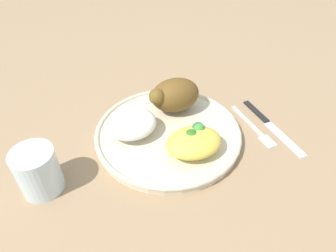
# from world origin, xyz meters

# --- Properties ---
(ground_plane) EXTENTS (2.00, 2.00, 0.00)m
(ground_plane) POSITION_xyz_m (0.00, 0.00, 0.00)
(ground_plane) COLOR #9B7C59
(plate) EXTENTS (0.29, 0.29, 0.02)m
(plate) POSITION_xyz_m (0.00, 0.00, 0.01)
(plate) COLOR beige
(plate) RESTS_ON ground_plane
(roasted_chicken) EXTENTS (0.11, 0.07, 0.07)m
(roasted_chicken) POSITION_xyz_m (-0.04, -0.06, 0.06)
(roasted_chicken) COLOR brown
(roasted_chicken) RESTS_ON plate
(rice_pile) EXTENTS (0.10, 0.09, 0.04)m
(rice_pile) POSITION_xyz_m (0.07, -0.02, 0.04)
(rice_pile) COLOR white
(rice_pile) RESTS_ON plate
(mac_cheese_with_broccoli) EXTENTS (0.10, 0.08, 0.04)m
(mac_cheese_with_broccoli) POSITION_xyz_m (-0.03, 0.06, 0.04)
(mac_cheese_with_broccoli) COLOR #E3C447
(mac_cheese_with_broccoli) RESTS_ON plate
(fork) EXTENTS (0.03, 0.14, 0.01)m
(fork) POSITION_xyz_m (-0.18, 0.04, 0.00)
(fork) COLOR silver
(fork) RESTS_ON ground_plane
(knife) EXTENTS (0.03, 0.19, 0.01)m
(knife) POSITION_xyz_m (-0.22, 0.03, 0.00)
(knife) COLOR black
(knife) RESTS_ON ground_plane
(water_glass) EXTENTS (0.07, 0.07, 0.08)m
(water_glass) POSITION_xyz_m (0.24, 0.04, 0.04)
(water_glass) COLOR silver
(water_glass) RESTS_ON ground_plane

